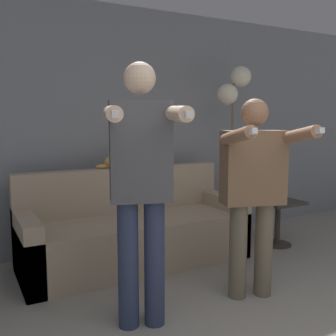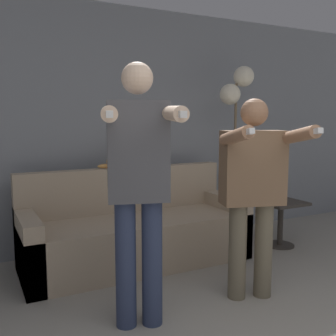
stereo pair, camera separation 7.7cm
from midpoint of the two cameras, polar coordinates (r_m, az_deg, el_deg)
The scene contains 8 objects.
wall_back at distance 4.34m, azimuth -6.79°, elevation 5.70°, with size 10.00×0.05×2.60m.
couch at distance 3.91m, azimuth -4.13°, elevation -9.38°, with size 2.17×0.80×0.91m.
person_left at distance 2.57m, azimuth -3.46°, elevation -1.68°, with size 0.60×0.76×1.77m.
person_right at distance 3.09m, azimuth 12.97°, elevation -2.34°, with size 0.67×0.78×1.56m.
cat at distance 4.03m, azimuth -6.13°, elevation 1.16°, with size 0.42×0.13×0.18m.
floor_lamp at distance 4.48m, azimuth 10.42°, elevation 10.02°, with size 0.41×0.25×1.99m.
side_table at distance 4.55m, azimuth 16.51°, elevation -6.38°, with size 0.45×0.45×0.51m.
cup at distance 4.45m, azimuth 16.39°, elevation -4.12°, with size 0.08×0.08×0.10m.
Camera 2 is at (-1.45, -0.91, 1.42)m, focal length 42.00 mm.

